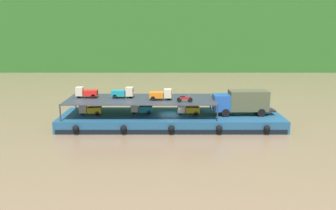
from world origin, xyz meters
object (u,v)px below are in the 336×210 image
Objects in this scene: mini_truck_lower_aft at (141,108)px; mini_truck_upper_fore at (161,94)px; motorcycle_upper_port at (185,99)px; cargo_barge at (171,120)px; covered_lorry at (242,102)px; mini_truck_lower_mid at (188,109)px; mini_truck_lower_stern at (90,109)px; mini_truck_upper_stern at (86,92)px; mini_truck_upper_mid at (123,93)px.

mini_truck_lower_aft is 3.38m from mini_truck_upper_fore.
mini_truck_upper_fore reaches higher than motorcycle_upper_port.
covered_lorry is (8.90, -0.21, 2.44)m from cargo_barge.
mini_truck_lower_mid is (-6.75, 0.11, -1.00)m from covered_lorry.
mini_truck_upper_fore is 3.22m from motorcycle_upper_port.
covered_lorry is at bearing -0.11° from mini_truck_lower_stern.
motorcycle_upper_port is at bearing -27.21° from mini_truck_upper_fore.
covered_lorry is 7.58m from motorcycle_upper_port.
mini_truck_upper_fore is (-10.16, -0.39, 1.00)m from covered_lorry.
mini_truck_lower_stern is 1.01× the size of mini_truck_upper_fore.
mini_truck_upper_fore is at bearing -171.74° from mini_truck_lower_mid.
mini_truck_lower_aft is 5.97m from mini_truck_lower_mid.
mini_truck_lower_stern is at bearing 179.89° from covered_lorry.
mini_truck_upper_stern is at bearing 172.08° from mini_truck_upper_fore.
mini_truck_lower_stern is at bearing -57.87° from mini_truck_upper_stern.
mini_truck_upper_mid is at bearing 176.89° from covered_lorry.
cargo_barge is at bearing -5.65° from mini_truck_upper_mid.
mini_truck_upper_stern is 12.73m from motorcycle_upper_port.
cargo_barge is 9.23m from covered_lorry.
mini_truck_lower_aft is 1.01× the size of mini_truck_upper_mid.
mini_truck_lower_stern is 2.27m from mini_truck_upper_stern.
covered_lorry is 2.87× the size of mini_truck_upper_stern.
motorcycle_upper_port reaches higher than mini_truck_lower_stern.
mini_truck_upper_stern is (-12.97, 0.84, 2.00)m from mini_truck_lower_mid.
covered_lorry is at bearing -2.55° from mini_truck_lower_aft.
mini_truck_lower_mid is 3.98m from mini_truck_upper_fore.
mini_truck_upper_mid is at bearing 174.35° from cargo_barge.
mini_truck_lower_mid is (12.40, 0.07, 0.00)m from mini_truck_lower_stern.
mini_truck_upper_stern is at bearing 177.27° from covered_lorry.
mini_truck_upper_fore reaches higher than cargo_barge.
covered_lorry is at bearing -1.36° from cargo_barge.
covered_lorry is 4.15× the size of motorcycle_upper_port.
mini_truck_upper_fore is (2.55, -0.96, 2.00)m from mini_truck_lower_aft.
mini_truck_upper_stern is at bearing 176.93° from mini_truck_lower_aft.
mini_truck_upper_fore is at bearing -2.72° from mini_truck_lower_stern.
mini_truck_upper_fore is at bearing -20.56° from mini_truck_lower_aft.
mini_truck_upper_fore is (-1.26, -0.60, 3.44)m from cargo_barge.
mini_truck_upper_fore is 1.45× the size of motorcycle_upper_port.
covered_lorry is 19.18m from mini_truck_lower_stern.
covered_lorry is 2.84× the size of mini_truck_lower_stern.
mini_truck_upper_mid is (-15.03, 0.82, 1.00)m from covered_lorry.
cargo_barge is at bearing -5.32° from mini_truck_lower_aft.
mini_truck_upper_mid is (-8.28, 0.71, 2.00)m from mini_truck_lower_mid.
motorcycle_upper_port reaches higher than mini_truck_lower_aft.
covered_lorry is at bearing 2.19° from mini_truck_upper_fore.
mini_truck_lower_mid is 13.15m from mini_truck_upper_stern.
mini_truck_upper_mid reaches higher than mini_truck_lower_stern.
motorcycle_upper_port is at bearing -19.10° from mini_truck_upper_mid.
mini_truck_upper_mid reaches higher than cargo_barge.
mini_truck_lower_mid is (5.96, -0.46, 0.00)m from mini_truck_lower_aft.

